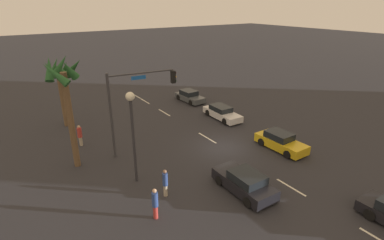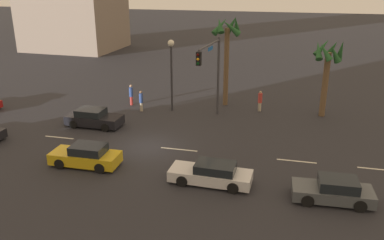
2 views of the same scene
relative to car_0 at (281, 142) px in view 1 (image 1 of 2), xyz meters
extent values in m
plane|color=#28282D|center=(2.71, 3.65, -0.64)|extent=(220.00, 220.00, 0.00)
cube|color=silver|center=(-9.49, 3.65, -0.63)|extent=(1.87, 0.14, 0.01)
cube|color=silver|center=(-4.10, 3.65, -0.63)|extent=(2.28, 0.14, 0.01)
cube|color=silver|center=(4.92, 3.65, -0.63)|extent=(2.55, 0.14, 0.01)
cube|color=silver|center=(12.67, 3.65, -0.63)|extent=(2.46, 0.14, 0.01)
cube|color=silver|center=(17.43, 3.65, -0.63)|extent=(2.28, 0.14, 0.01)
cube|color=silver|center=(19.76, 3.65, -0.63)|extent=(2.11, 0.14, 0.01)
cube|color=gold|center=(-0.06, 0.00, -0.13)|extent=(4.27, 1.74, 0.69)
cube|color=black|center=(0.20, 0.00, 0.48)|extent=(2.06, 1.51, 0.53)
cylinder|color=black|center=(-1.37, -0.81, -0.32)|extent=(0.64, 0.23, 0.64)
cylinder|color=black|center=(-1.39, 0.78, -0.32)|extent=(0.64, 0.23, 0.64)
cylinder|color=black|center=(1.27, -0.78, -0.32)|extent=(0.64, 0.23, 0.64)
cylinder|color=black|center=(1.25, 0.81, -0.32)|extent=(0.64, 0.23, 0.64)
cylinder|color=black|center=(-8.47, 2.59, -0.32)|extent=(0.64, 0.22, 0.64)
cube|color=#474C51|center=(14.41, -0.80, -0.17)|extent=(4.15, 1.85, 0.61)
cube|color=black|center=(14.65, -0.79, 0.40)|extent=(2.02, 1.56, 0.54)
cylinder|color=black|center=(13.18, -1.64, -0.32)|extent=(0.65, 0.25, 0.64)
cylinder|color=black|center=(13.11, -0.06, -0.32)|extent=(0.65, 0.25, 0.64)
cylinder|color=black|center=(15.71, -1.54, -0.32)|extent=(0.65, 0.25, 0.64)
cylinder|color=black|center=(15.64, 0.05, -0.32)|extent=(0.65, 0.25, 0.64)
cube|color=black|center=(-2.66, 6.45, -0.12)|extent=(4.34, 1.91, 0.71)
cube|color=black|center=(-2.92, 6.45, 0.49)|extent=(2.10, 1.65, 0.50)
cylinder|color=black|center=(-1.31, 7.28, -0.32)|extent=(0.64, 0.23, 0.64)
cylinder|color=black|center=(-1.34, 5.56, -0.32)|extent=(0.64, 0.23, 0.64)
cylinder|color=black|center=(-3.97, 7.34, -0.32)|extent=(0.64, 0.23, 0.64)
cylinder|color=black|center=(-4.01, 5.61, -0.32)|extent=(0.64, 0.23, 0.64)
cube|color=silver|center=(7.89, -0.42, -0.17)|extent=(4.69, 1.81, 0.61)
cube|color=black|center=(8.17, -0.43, 0.38)|extent=(2.27, 1.53, 0.49)
cylinder|color=black|center=(6.43, -1.15, -0.32)|extent=(0.65, 0.24, 0.64)
cylinder|color=black|center=(6.48, 0.40, -0.32)|extent=(0.65, 0.24, 0.64)
cylinder|color=black|center=(9.30, -1.24, -0.32)|extent=(0.65, 0.24, 0.64)
cylinder|color=black|center=(9.35, 0.31, -0.32)|extent=(0.65, 0.24, 0.64)
cylinder|color=#38383D|center=(6.13, 11.54, 2.61)|extent=(0.20, 0.20, 6.50)
cylinder|color=#38383D|center=(5.87, 9.05, 5.61)|extent=(0.65, 5.00, 0.12)
cube|color=black|center=(5.61, 6.56, 5.04)|extent=(0.35, 0.35, 0.95)
sphere|color=#360503|center=(5.59, 6.38, 5.33)|extent=(0.20, 0.20, 0.20)
sphere|color=orange|center=(5.59, 6.38, 5.03)|extent=(0.20, 0.20, 0.20)
sphere|color=black|center=(5.59, 6.38, 4.73)|extent=(0.20, 0.20, 0.20)
cube|color=#1959B2|center=(5.90, 9.30, 5.29)|extent=(0.16, 1.10, 0.28)
cylinder|color=#2D2D33|center=(2.13, 11.55, 2.14)|extent=(0.18, 0.18, 5.56)
sphere|color=#F2EACC|center=(2.13, 11.55, 5.20)|extent=(0.56, 0.56, 0.56)
cylinder|color=#BF3833|center=(-1.89, 12.21, -0.24)|extent=(0.31, 0.31, 0.79)
cylinder|color=#2D478C|center=(-1.89, 12.21, 0.58)|extent=(0.42, 0.42, 0.86)
sphere|color=tan|center=(-1.89, 12.21, 1.13)|extent=(0.23, 0.23, 0.23)
cylinder|color=#B2A58C|center=(9.55, 13.19, -0.26)|extent=(0.34, 0.34, 0.75)
cylinder|color=#BF3833|center=(9.55, 13.19, 0.52)|extent=(0.46, 0.46, 0.82)
sphere|color=tan|center=(9.55, 13.19, 1.05)|extent=(0.22, 0.22, 0.22)
cylinder|color=#B2A58C|center=(-0.40, 10.76, -0.26)|extent=(0.32, 0.32, 0.76)
cylinder|color=#2D478C|center=(-0.40, 10.76, 0.54)|extent=(0.42, 0.42, 0.83)
sphere|color=#8C664C|center=(-0.40, 10.76, 1.06)|extent=(0.22, 0.22, 0.22)
cylinder|color=brown|center=(6.36, 14.29, 2.79)|extent=(0.43, 0.43, 6.86)
cone|color=#235628|center=(7.12, 14.24, 6.52)|extent=(0.64, 1.35, 1.57)
cone|color=#235628|center=(6.63, 15.04, 6.46)|extent=(1.42, 0.98, 1.65)
cone|color=#235628|center=(5.64, 14.87, 6.31)|extent=(1.55, 1.72, 1.62)
cone|color=#235628|center=(5.78, 13.99, 6.44)|extent=(1.06, 1.34, 1.40)
cone|color=#235628|center=(6.78, 13.52, 6.36)|extent=(1.77, 1.31, 1.55)
cylinder|color=brown|center=(14.71, 13.16, 2.02)|extent=(0.48, 0.48, 5.32)
cone|color=#235628|center=(15.62, 13.31, 4.84)|extent=(0.77, 1.37, 1.90)
cone|color=#235628|center=(15.01, 13.77, 4.90)|extent=(1.28, 1.00, 1.46)
cone|color=#235628|center=(14.23, 13.82, 4.96)|extent=(1.58, 1.36, 1.58)
cone|color=#235628|center=(13.91, 13.03, 4.83)|extent=(0.79, 1.58, 1.57)
cone|color=#235628|center=(14.41, 12.48, 4.82)|extent=(1.42, 1.05, 1.53)
cone|color=#235628|center=(15.12, 12.54, 4.72)|extent=(1.34, 1.14, 1.56)
camera|label=1|loc=(-14.12, 17.99, 10.44)|focal=28.09mm
camera|label=2|loc=(11.65, -20.35, 10.50)|focal=37.63mm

